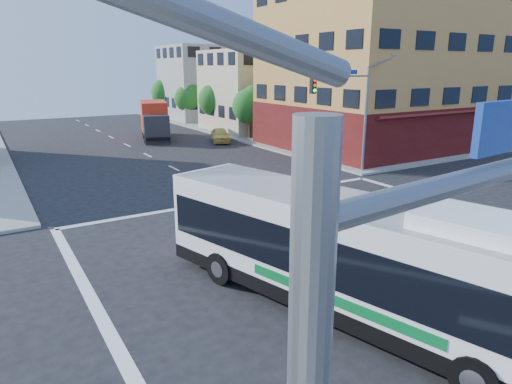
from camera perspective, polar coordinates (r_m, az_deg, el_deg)
ground at (r=18.34m, az=12.21°, el=-8.00°), size 120.00×120.00×0.00m
sidewalk_ne at (r=66.76m, az=13.67°, el=8.83°), size 50.00×50.00×0.15m
corner_building_ne at (r=44.11m, az=15.30°, el=13.17°), size 18.10×15.44×14.00m
building_east_near at (r=54.37m, az=0.77°, el=12.55°), size 12.06×10.06×9.00m
building_east_far at (r=66.62m, az=-5.80°, el=13.42°), size 12.06×10.06×10.00m
signal_mast_ne at (r=30.92m, az=11.58°, el=11.00°), size 7.91×1.13×8.07m
street_tree_a at (r=46.63m, az=-0.60°, el=10.96°), size 3.60×3.60×5.53m
street_tree_b at (r=53.64m, az=-5.06°, el=11.65°), size 3.80×3.80×5.79m
street_tree_c at (r=60.91m, az=-8.47°, el=11.70°), size 3.40×3.40×5.29m
street_tree_d at (r=68.32m, az=-11.18°, el=12.32°), size 4.00×4.00×6.03m
transit_bus at (r=13.68m, az=11.49°, el=-7.68°), size 6.09×13.26×3.85m
box_truck at (r=48.47m, az=-12.55°, el=8.66°), size 4.58×8.65×3.74m
parked_car at (r=45.27m, az=-4.52°, el=7.10°), size 3.02×4.45×1.41m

